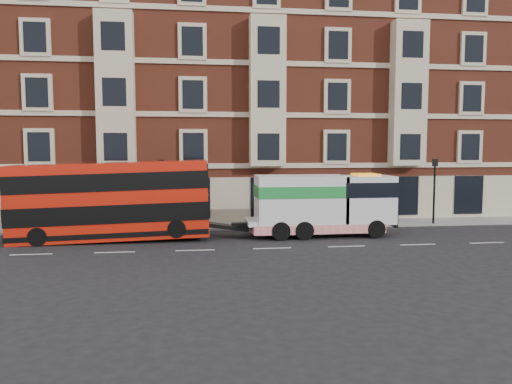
# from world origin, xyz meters

# --- Properties ---
(ground) EXTENTS (120.00, 120.00, 0.00)m
(ground) POSITION_xyz_m (0.00, 0.00, 0.00)
(ground) COLOR black
(ground) RESTS_ON ground
(sidewalk) EXTENTS (90.00, 3.00, 0.15)m
(sidewalk) POSITION_xyz_m (0.00, 7.50, 0.07)
(sidewalk) COLOR slate
(sidewalk) RESTS_ON ground
(victorian_terrace) EXTENTS (45.00, 12.00, 20.40)m
(victorian_terrace) POSITION_xyz_m (0.50, 15.00, 10.07)
(victorian_terrace) COLOR brown
(victorian_terrace) RESTS_ON ground
(lamp_post_west) EXTENTS (0.35, 0.15, 4.35)m
(lamp_post_west) POSITION_xyz_m (-6.00, 6.20, 2.68)
(lamp_post_west) COLOR black
(lamp_post_west) RESTS_ON sidewalk
(lamp_post_east) EXTENTS (0.35, 0.15, 4.35)m
(lamp_post_east) POSITION_xyz_m (12.00, 6.20, 2.68)
(lamp_post_east) COLOR black
(lamp_post_east) RESTS_ON sidewalk
(double_decker_bus) EXTENTS (10.85, 2.49, 4.39)m
(double_decker_bus) POSITION_xyz_m (-8.64, 3.27, 2.33)
(double_decker_bus) COLOR red
(double_decker_bus) RESTS_ON ground
(tow_truck) EXTENTS (8.69, 2.57, 3.62)m
(tow_truck) POSITION_xyz_m (3.41, 3.27, 1.92)
(tow_truck) COLOR silver
(tow_truck) RESTS_ON ground
(pedestrian) EXTENTS (0.61, 0.43, 1.60)m
(pedestrian) POSITION_xyz_m (-7.93, 6.15, 0.95)
(pedestrian) COLOR #1A2434
(pedestrian) RESTS_ON sidewalk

